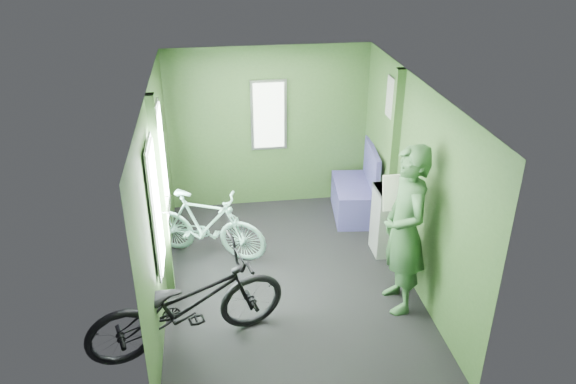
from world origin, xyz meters
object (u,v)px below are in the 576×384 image
at_px(waste_box, 385,220).
at_px(bench_seat, 355,196).
at_px(passenger, 405,230).
at_px(bicycle_black, 192,345).
at_px(bicycle_mint, 208,256).

relative_size(waste_box, bench_seat, 0.89).
bearing_deg(waste_box, passenger, -98.01).
height_order(bicycle_black, passenger, passenger).
bearing_deg(bicycle_black, waste_box, -76.54).
bearing_deg(bench_seat, waste_box, -77.15).
height_order(bicycle_mint, waste_box, waste_box).
height_order(passenger, waste_box, passenger).
distance_m(bicycle_black, passenger, 2.45).
bearing_deg(bicycle_black, bench_seat, -60.48).
height_order(passenger, bench_seat, passenger).
xyz_separation_m(bicycle_black, passenger, (2.23, 0.35, 0.93)).
relative_size(bicycle_mint, bench_seat, 1.53).
distance_m(bicycle_black, waste_box, 2.80).
height_order(bicycle_black, bench_seat, bench_seat).
bearing_deg(bicycle_mint, bench_seat, -44.70).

